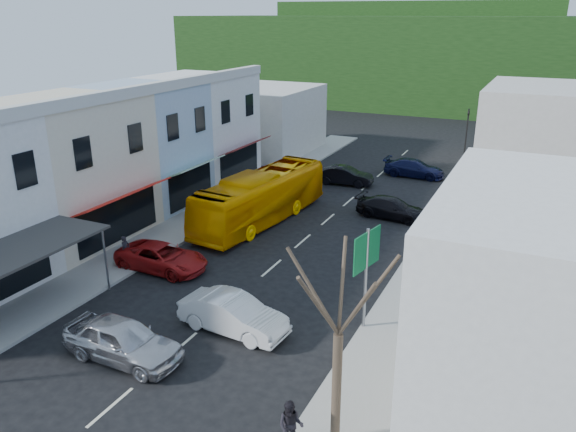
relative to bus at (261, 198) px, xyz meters
The scene contains 19 objects.
ground 10.68m from the bus, 69.62° to the right, with size 120.00×120.00×0.00m, color black.
sidewalk_left 4.10m from the bus, behind, with size 3.00×52.00×0.15m, color gray.
sidewalk_right 11.28m from the bus, ahead, with size 3.00×52.00×0.15m, color gray.
shopfront_row 10.38m from the bus, 150.93° to the right, with size 8.25×30.00×8.00m.
distant_block_left 19.07m from the bus, 115.95° to the left, with size 8.00×10.00×6.00m, color #B7B2A8.
distant_block_right 24.96m from the bus, 53.86° to the left, with size 8.00×12.00×7.00m, color #B7B2A8.
hillside 55.48m from the bus, 87.69° to the left, with size 80.00×26.00×14.00m.
bus is the anchor object (origin of this frame).
car_silver 15.67m from the bus, 81.81° to the right, with size 1.80×4.40×1.40m, color #B3B3B8.
car_white 13.02m from the bus, 67.42° to the right, with size 1.80×4.40×1.40m, color silver.
car_red 8.55m from the bus, 98.94° to the right, with size 1.90×4.60×1.40m, color maroon.
car_black_near 8.37m from the bus, 29.56° to the left, with size 1.84×4.50×1.40m, color black.
car_black_far 10.15m from the bus, 78.44° to the left, with size 1.80×4.40×1.40m, color black.
car_navy_far 15.70m from the bus, 66.29° to the left, with size 1.84×4.50×1.40m, color black.
pedestrian_left 9.46m from the bus, 109.95° to the right, with size 0.60×0.40×1.70m, color black.
pedestrian_right 19.88m from the bus, 59.85° to the right, with size 0.70×0.44×1.70m, color black.
direction_sign 13.73m from the bus, 44.41° to the right, with size 0.64×2.01×4.47m, color #0B572C, non-canonical shape.
street_tree 19.82m from the bus, 55.86° to the right, with size 3.05×3.05×7.69m, color #392B1F, non-canonical shape.
traffic_signal 21.01m from the bus, 63.15° to the left, with size 0.69×1.08×5.01m, color black, non-canonical shape.
Camera 1 is at (11.91, -19.45, 12.38)m, focal length 35.00 mm.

